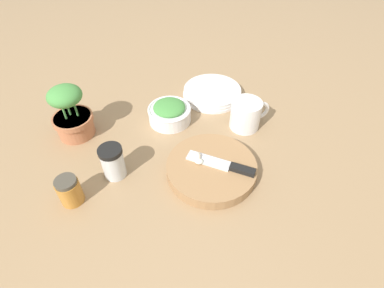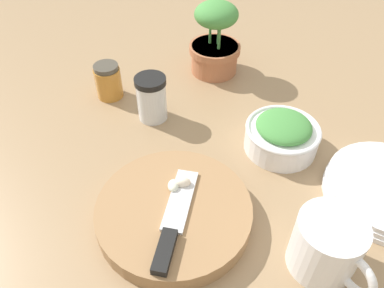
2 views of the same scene
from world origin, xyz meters
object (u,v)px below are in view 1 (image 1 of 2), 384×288
honey_jar (69,191)px  herb_bowl (170,112)px  spice_jar (113,162)px  plate_stack (212,93)px  chef_knife (225,165)px  cutting_board (211,168)px  garlic_cloves (198,158)px  potted_herb (71,115)px  coffee_mug (246,114)px

honey_jar → herb_bowl: bearing=18.6°
spice_jar → honey_jar: (-0.12, -0.02, -0.01)m
plate_stack → spice_jar: bearing=-163.0°
chef_knife → herb_bowl: bearing=57.2°
plate_stack → honey_jar: honey_jar is taller
honey_jar → cutting_board: bearing=-20.9°
chef_knife → herb_bowl: (0.00, 0.27, -0.00)m
spice_jar → honey_jar: size_ratio=1.23×
garlic_cloves → potted_herb: bearing=123.6°
garlic_cloves → coffee_mug: coffee_mug is taller
potted_herb → cutting_board: bearing=-56.5°
herb_bowl → potted_herb: size_ratio=0.82×
honey_jar → potted_herb: potted_herb is taller
chef_knife → garlic_cloves: 0.07m
plate_stack → potted_herb: size_ratio=1.23×
herb_bowl → honey_jar: 0.38m
spice_jar → potted_herb: bearing=97.0°
cutting_board → potted_herb: (-0.24, 0.36, 0.06)m
honey_jar → spice_jar: bearing=7.6°
chef_knife → herb_bowl: herb_bowl is taller
herb_bowl → garlic_cloves: bearing=-102.2°
herb_bowl → plate_stack: bearing=7.9°
herb_bowl → coffee_mug: (0.18, -0.16, 0.01)m
chef_knife → potted_herb: size_ratio=1.02×
chef_knife → coffee_mug: coffee_mug is taller
cutting_board → plate_stack: cutting_board is taller
potted_herb → herb_bowl: bearing=-22.8°
garlic_cloves → spice_jar: 0.22m
plate_stack → potted_herb: (-0.46, 0.09, 0.06)m
coffee_mug → garlic_cloves: bearing=-165.5°
spice_jar → potted_herb: potted_herb is taller
chef_knife → garlic_cloves: size_ratio=3.93×
spice_jar → coffee_mug: (0.42, -0.05, -0.00)m
coffee_mug → plate_stack: 0.19m
garlic_cloves → honey_jar: 0.33m
chef_knife → coffee_mug: size_ratio=1.35×
cutting_board → honey_jar: (-0.34, 0.13, 0.02)m
herb_bowl → potted_herb: 0.29m
garlic_cloves → honey_jar: size_ratio=0.57×
chef_knife → plate_stack: 0.36m
cutting_board → herb_bowl: herb_bowl is taller
chef_knife → herb_bowl: size_ratio=1.25×
plate_stack → chef_knife: bearing=-123.0°
cutting_board → garlic_cloves: 0.05m
coffee_mug → honey_jar: coffee_mug is taller
spice_jar → chef_knife: bearing=-35.4°
garlic_cloves → coffee_mug: (0.23, 0.06, 0.01)m
chef_knife → potted_herb: 0.47m
spice_jar → herb_bowl: bearing=23.8°
cutting_board → garlic_cloves: garlic_cloves is taller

